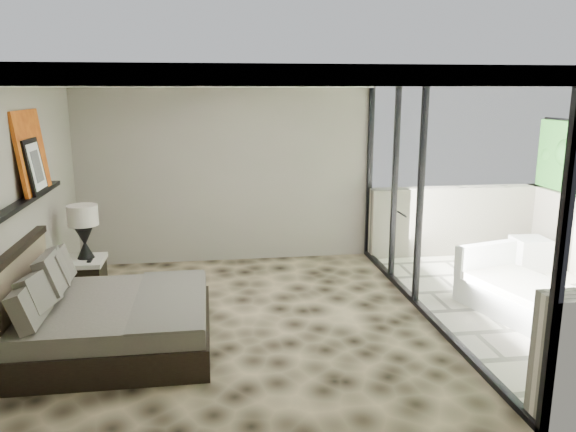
{
  "coord_description": "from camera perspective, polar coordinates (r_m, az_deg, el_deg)",
  "views": [
    {
      "loc": [
        -0.28,
        -6.07,
        2.65
      ],
      "look_at": [
        0.65,
        0.4,
        1.16
      ],
      "focal_mm": 35.0,
      "sensor_mm": 36.0,
      "label": 1
    }
  ],
  "objects": [
    {
      "name": "floor",
      "position": [
        6.63,
        -5.15,
        -10.78
      ],
      "size": [
        5.0,
        5.0,
        0.0
      ],
      "primitive_type": "plane",
      "color": "black",
      "rests_on": "ground"
    },
    {
      "name": "ceiling",
      "position": [
        6.08,
        -5.69,
        14.11
      ],
      "size": [
        4.5,
        5.0,
        0.02
      ],
      "primitive_type": "cube",
      "color": "silver",
      "rests_on": "back_wall"
    },
    {
      "name": "back_wall",
      "position": [
        8.65,
        -6.23,
        4.46
      ],
      "size": [
        4.5,
        0.02,
        2.8
      ],
      "primitive_type": "cube",
      "color": "gray",
      "rests_on": "floor"
    },
    {
      "name": "left_wall",
      "position": [
        6.5,
        -25.54,
        0.49
      ],
      "size": [
        0.02,
        5.0,
        2.8
      ],
      "primitive_type": "cube",
      "color": "gray",
      "rests_on": "floor"
    },
    {
      "name": "glass_wall",
      "position": [
        6.69,
        14.23,
        1.68
      ],
      "size": [
        0.08,
        5.0,
        2.8
      ],
      "primitive_type": "cube",
      "color": "white",
      "rests_on": "floor"
    },
    {
      "name": "terrace_slab",
      "position": [
        7.77,
        24.04,
        -8.74
      ],
      "size": [
        3.0,
        5.0,
        0.12
      ],
      "primitive_type": "cube",
      "color": "silver",
      "rests_on": "ground"
    },
    {
      "name": "picture_ledge",
      "position": [
        6.56,
        -24.87,
        1.54
      ],
      "size": [
        0.12,
        2.2,
        0.05
      ],
      "primitive_type": "cube",
      "color": "black",
      "rests_on": "left_wall"
    },
    {
      "name": "bed",
      "position": [
        6.18,
        -17.83,
        -9.98
      ],
      "size": [
        1.92,
        1.86,
        1.06
      ],
      "color": "black",
      "rests_on": "floor"
    },
    {
      "name": "nightstand",
      "position": [
        7.73,
        -20.16,
        -5.77
      ],
      "size": [
        0.58,
        0.58,
        0.57
      ],
      "primitive_type": "cube",
      "rotation": [
        0.0,
        0.0,
        0.01
      ],
      "color": "black",
      "rests_on": "floor"
    },
    {
      "name": "table_lamp",
      "position": [
        7.58,
        -20.07,
        -0.82
      ],
      "size": [
        0.38,
        0.38,
        0.69
      ],
      "color": "black",
      "rests_on": "nightstand"
    },
    {
      "name": "abstract_canvas",
      "position": [
        6.78,
        -24.65,
        5.98
      ],
      "size": [
        0.13,
        0.9,
        0.9
      ],
      "primitive_type": "cube",
      "rotation": [
        0.0,
        -0.1,
        0.0
      ],
      "color": "#C15A10",
      "rests_on": "picture_ledge"
    },
    {
      "name": "framed_print",
      "position": [
        6.68,
        -24.33,
        4.62
      ],
      "size": [
        0.11,
        0.5,
        0.6
      ],
      "primitive_type": "cube",
      "rotation": [
        0.0,
        -0.14,
        0.0
      ],
      "color": "black",
      "rests_on": "picture_ledge"
    },
    {
      "name": "ottoman",
      "position": [
        9.16,
        23.35,
        -3.51
      ],
      "size": [
        0.5,
        0.5,
        0.47
      ],
      "primitive_type": "cube",
      "rotation": [
        0.0,
        0.0,
        -0.05
      ],
      "color": "silver",
      "rests_on": "terrace_slab"
    },
    {
      "name": "lounger",
      "position": [
        7.27,
        23.42,
        -7.8
      ],
      "size": [
        1.33,
        1.97,
        0.71
      ],
      "rotation": [
        0.0,
        0.0,
        0.26
      ],
      "color": "white",
      "rests_on": "terrace_slab"
    }
  ]
}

